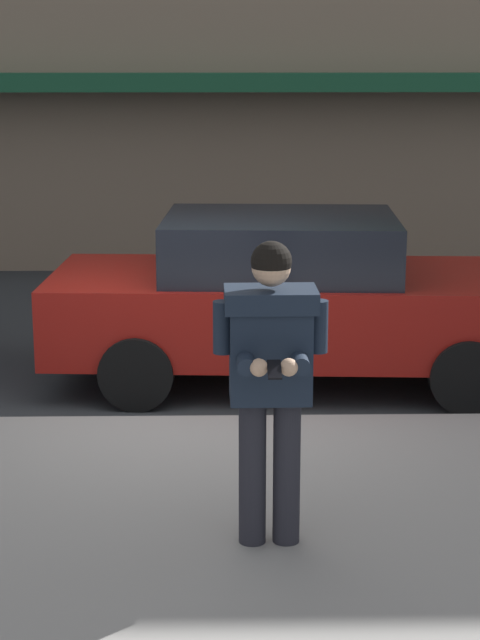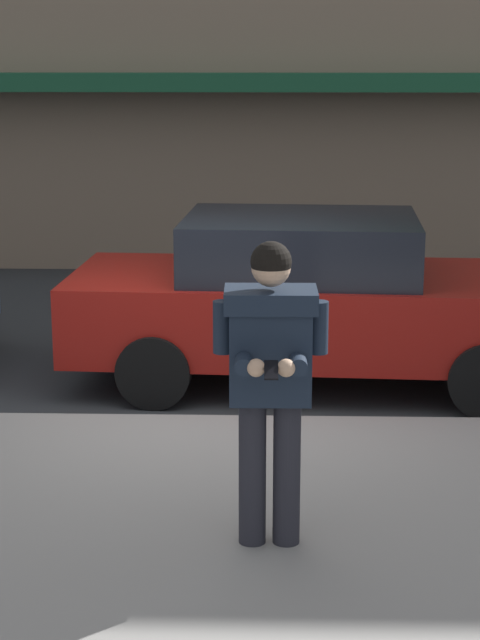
% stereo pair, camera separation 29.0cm
% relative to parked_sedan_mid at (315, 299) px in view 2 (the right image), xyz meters
% --- Properties ---
extents(ground_plane, '(80.00, 80.00, 0.00)m').
position_rel_parked_sedan_mid_xyz_m(ground_plane, '(-1.05, -1.18, -0.79)').
color(ground_plane, '#2B2D30').
extents(sidewalk, '(32.00, 5.30, 0.14)m').
position_rel_parked_sedan_mid_xyz_m(sidewalk, '(-0.05, -4.03, -0.72)').
color(sidewalk, gray).
rests_on(sidewalk, ground).
extents(curb_paint_line, '(28.00, 0.12, 0.01)m').
position_rel_parked_sedan_mid_xyz_m(curb_paint_line, '(-0.05, -1.13, -0.79)').
color(curb_paint_line, silver).
rests_on(curb_paint_line, ground).
extents(parked_sedan_mid, '(4.59, 2.12, 1.54)m').
position_rel_parked_sedan_mid_xyz_m(parked_sedan_mid, '(0.00, 0.00, 0.00)').
color(parked_sedan_mid, maroon).
rests_on(parked_sedan_mid, ground).
extents(man_texting_on_phone, '(0.65, 0.59, 1.81)m').
position_rel_parked_sedan_mid_xyz_m(man_texting_on_phone, '(-0.41, -3.68, 0.46)').
color(man_texting_on_phone, '#23232B').
rests_on(man_texting_on_phone, sidewalk).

